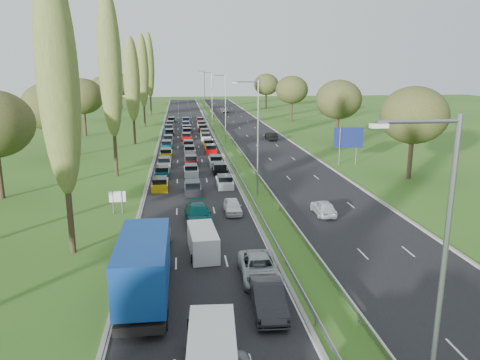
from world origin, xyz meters
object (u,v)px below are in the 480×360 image
white_van_rear (203,241)px  info_sign (117,199)px  near_car_2 (153,241)px  direction_sign (348,139)px  blue_lorry (145,266)px  white_van_front (212,352)px

white_van_rear → info_sign: (-7.35, 10.60, 0.39)m
near_car_2 → direction_sign: size_ratio=0.99×
white_van_rear → direction_sign: bearing=49.9°
info_sign → direction_sign: (28.80, 18.62, 2.20)m
blue_lorry → direction_sign: (25.07, 35.80, 1.46)m
blue_lorry → direction_sign: direction_sign is taller
near_car_2 → info_sign: bearing=115.0°
white_van_rear → near_car_2: bearing=161.6°
near_car_2 → blue_lorry: (0.01, -7.53, 1.37)m
white_van_rear → white_van_front: bearing=-95.0°
info_sign → direction_sign: direction_sign is taller
direction_sign → near_car_2: bearing=-131.6°
white_van_front → direction_sign: (21.73, 43.08, 2.49)m
near_car_2 → blue_lorry: bearing=-86.0°
blue_lorry → info_sign: 17.60m
white_van_rear → info_sign: info_sign is taller
white_van_front → direction_sign: direction_sign is taller
blue_lorry → white_van_front: (3.34, -7.28, -1.03)m
blue_lorry → white_van_rear: 7.60m
white_van_rear → blue_lorry: bearing=-122.6°
white_van_rear → info_sign: size_ratio=2.26×
blue_lorry → white_van_front: bearing=-65.0°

